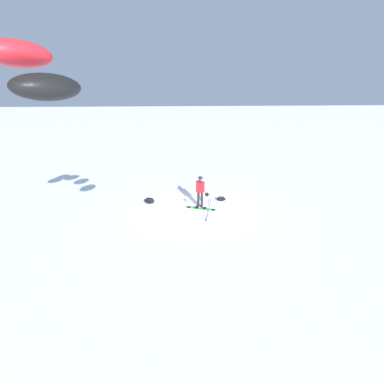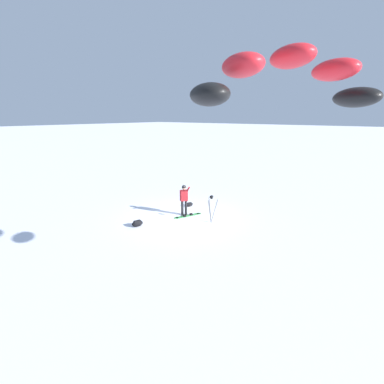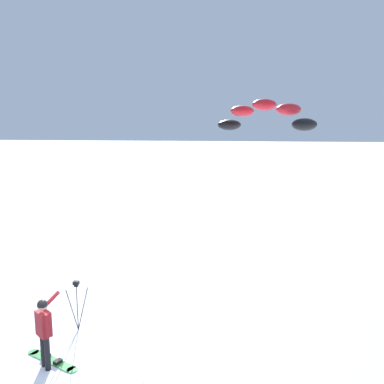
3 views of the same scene
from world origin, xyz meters
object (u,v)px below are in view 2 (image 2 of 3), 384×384
object	(u,v)px
traction_kite	(290,77)
gear_bag_large	(137,223)
snowboard	(188,215)
gear_bag_small	(189,204)
snowboarder	(184,197)
camera_tripod	(211,204)

from	to	relation	value
traction_kite	gear_bag_large	world-z (taller)	traction_kite
snowboard	gear_bag_small	bearing A→B (deg)	-54.18
traction_kite	gear_bag_small	bearing A→B (deg)	-39.89
snowboarder	gear_bag_large	bearing A→B (deg)	73.43
gear_bag_small	gear_bag_large	bearing A→B (deg)	88.42
snowboard	traction_kite	world-z (taller)	traction_kite
gear_bag_large	gear_bag_small	xyz separation A→B (m)	(-0.11, -4.18, -0.05)
snowboarder	camera_tripod	xyz separation A→B (m)	(-1.87, -0.02, -0.04)
snowboard	gear_bag_large	size ratio (longest dim) A/B	2.47
snowboard	gear_bag_large	bearing A→B (deg)	68.42
gear_bag_large	gear_bag_small	world-z (taller)	gear_bag_large
traction_kite	snowboarder	bearing A→B (deg)	-36.12
snowboard	gear_bag_large	xyz separation A→B (m)	(1.11, 2.80, 0.15)
snowboarder	gear_bag_small	xyz separation A→B (m)	(0.72, -1.38, -0.98)
traction_kite	gear_bag_large	bearing A→B (deg)	-17.31
snowboard	gear_bag_small	distance (m)	1.70
traction_kite	camera_tripod	xyz separation A→B (m)	(5.45, -5.36, -5.27)
traction_kite	camera_tripod	world-z (taller)	traction_kite
snowboard	gear_bag_large	world-z (taller)	gear_bag_large
snowboarder	camera_tripod	size ratio (longest dim) A/B	1.21
camera_tripod	gear_bag_small	distance (m)	3.07
gear_bag_large	snowboard	bearing A→B (deg)	-111.58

